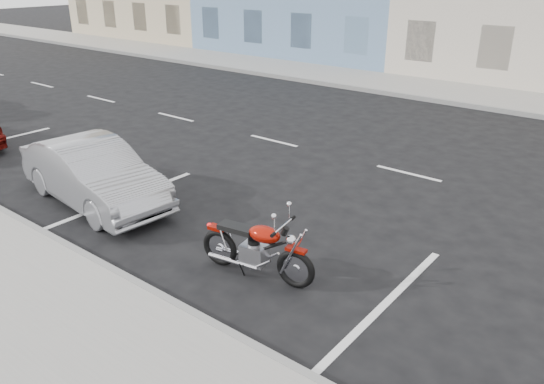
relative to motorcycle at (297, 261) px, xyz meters
The scene contains 6 objects.
ground 5.62m from the motorcycle, 77.19° to the left, with size 120.00×120.00×0.00m, color black.
sidewalk_far 14.65m from the motorcycle, 104.87° to the left, with size 80.00×3.40×0.15m, color gray.
curb_near 4.08m from the motorcycle, 157.71° to the right, with size 80.00×0.12×0.16m, color gray.
curb_far 13.02m from the motorcycle, 106.79° to the left, with size 80.00×0.12×0.16m, color gray.
motorcycle is the anchor object (origin of this frame).
sedan_silver 5.02m from the motorcycle, behind, with size 1.35×3.87×1.28m, color #96979D.
Camera 1 is at (2.67, -10.98, 4.46)m, focal length 35.00 mm.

